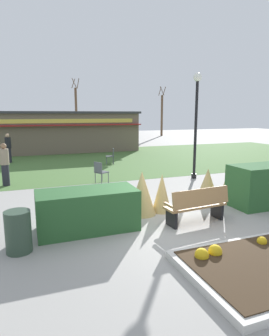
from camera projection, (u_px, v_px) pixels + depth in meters
name	position (u px, v px, depth m)	size (l,w,h in m)	color
ground_plane	(167.00, 225.00, 7.50)	(80.00, 80.00, 0.00)	#999691
lawn_patch	(85.00, 161.00, 17.71)	(36.00, 12.00, 0.01)	#446B33
park_bench	(197.00, 205.00, 7.55)	(1.74, 0.67, 0.95)	#9E7547
hedge_left	(87.00, 210.00, 7.12)	(2.39, 1.10, 1.00)	#28562B
hedge_right	(269.00, 185.00, 9.08)	(2.47, 1.10, 1.27)	#28562B
ornamental_grass_behind_left	(142.00, 193.00, 8.21)	(0.80, 0.80, 1.24)	tan
ornamental_grass_behind_right	(229.00, 185.00, 9.32)	(0.68, 0.68, 1.14)	tan
ornamental_grass_behind_center	(208.00, 183.00, 9.81)	(0.71, 0.71, 1.02)	tan
ornamental_grass_behind_far	(162.00, 193.00, 8.44)	(0.56, 0.56, 1.12)	tan
lamppost_mid	(196.00, 114.00, 12.44)	(0.36, 0.36, 4.50)	black
trash_bin	(18.00, 232.00, 5.96)	(0.52, 0.52, 0.88)	#2D4233
food_kiosk	(64.00, 131.00, 22.52)	(10.96, 4.93, 2.99)	#6B5B4C
cafe_chair_west	(111.00, 155.00, 16.48)	(0.52, 0.52, 0.89)	#4C5156
cafe_chair_east	(100.00, 171.00, 11.91)	(0.60, 0.60, 0.89)	#4C5156
person_strolling	(8.00, 148.00, 16.91)	(0.34, 0.34, 1.69)	#23232D
person_standing	(5.00, 164.00, 11.45)	(0.34, 0.34, 1.69)	#23232D
parked_car_center_slot	(51.00, 136.00, 28.38)	(4.24, 2.13, 1.20)	navy
tree_left_bg	(76.00, 112.00, 34.27)	(0.91, 0.96, 6.84)	brown
tree_right_bg	(162.00, 114.00, 37.49)	(0.91, 0.96, 6.21)	brown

